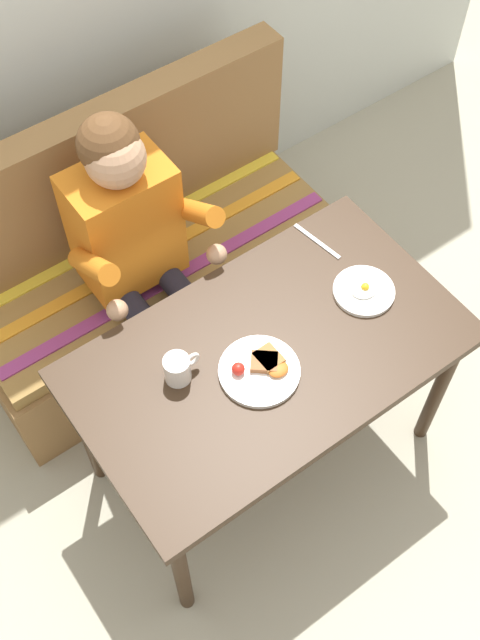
# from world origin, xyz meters

# --- Properties ---
(ground_plane) EXTENTS (8.00, 8.00, 0.00)m
(ground_plane) POSITION_xyz_m (0.00, 0.00, 0.00)
(ground_plane) COLOR #A9A48D
(table) EXTENTS (1.20, 0.70, 0.73)m
(table) POSITION_xyz_m (0.00, 0.00, 0.65)
(table) COLOR #352416
(table) RESTS_ON ground
(couch) EXTENTS (1.44, 0.56, 1.00)m
(couch) POSITION_xyz_m (0.00, 0.76, 0.33)
(couch) COLOR olive
(couch) RESTS_ON ground
(person) EXTENTS (0.45, 0.61, 1.21)m
(person) POSITION_xyz_m (-0.10, 0.59, 0.74)
(person) COLOR orange
(person) RESTS_ON ground
(plate_breakfast) EXTENTS (0.24, 0.24, 0.05)m
(plate_breakfast) POSITION_xyz_m (-0.06, -0.04, 0.74)
(plate_breakfast) COLOR white
(plate_breakfast) RESTS_ON table
(plate_eggs) EXTENTS (0.20, 0.20, 0.04)m
(plate_eggs) POSITION_xyz_m (0.38, 0.00, 0.74)
(plate_eggs) COLOR white
(plate_eggs) RESTS_ON table
(coffee_mug) EXTENTS (0.12, 0.08, 0.09)m
(coffee_mug) POSITION_xyz_m (-0.27, 0.09, 0.78)
(coffee_mug) COLOR white
(coffee_mug) RESTS_ON table
(knife) EXTENTS (0.04, 0.20, 0.00)m
(knife) POSITION_xyz_m (0.39, 0.25, 0.73)
(knife) COLOR silver
(knife) RESTS_ON table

